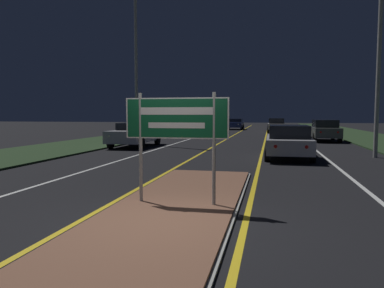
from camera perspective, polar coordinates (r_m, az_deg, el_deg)
The scene contains 19 objects.
ground_plane at distance 6.54m, azimuth -5.17°, elevation -12.29°, with size 160.00×160.00×0.00m, color black.
median_island at distance 7.72m, azimuth -2.33°, elevation -9.33°, with size 2.50×8.83×0.10m.
verge_left at distance 28.41m, azimuth -11.65°, elevation 0.72°, with size 5.00×100.00×0.08m.
centre_line_yellow_left at distance 31.21m, azimuth 5.85°, elevation 1.06°, with size 0.12×70.00×0.01m.
centre_line_yellow_right at distance 31.04m, azimuth 11.16°, elevation 0.98°, with size 0.12×70.00×0.01m.
lane_line_white_left at distance 31.62m, azimuth 0.88°, elevation 1.13°, with size 0.12×70.00×0.01m.
lane_line_white_right at distance 31.12m, azimuth 16.24°, elevation 0.89°, with size 0.12×70.00×0.01m.
edge_line_white_left at distance 32.33m, azimuth -4.35°, elevation 1.19°, with size 0.10×70.00×0.01m.
edge_line_white_right at distance 31.49m, azimuth 21.69°, elevation 0.79°, with size 0.10×70.00×0.01m.
highway_sign at distance 7.49m, azimuth -2.38°, elevation 3.06°, with size 2.11×0.07×2.22m.
streetlight_left_near at distance 24.30m, azimuth -8.55°, elevation 14.74°, with size 0.48×0.48×10.23m.
streetlight_right_near at distance 18.42m, azimuth 26.69°, elevation 14.15°, with size 0.44×0.44×8.51m.
car_receding_0 at distance 16.61m, azimuth 14.47°, elevation 0.44°, with size 1.96×4.57×1.43m.
car_receding_1 at distance 28.00m, azimuth 19.52°, elevation 2.03°, with size 1.85×4.82×1.51m.
car_receding_2 at distance 39.99m, azimuth 12.71°, elevation 2.85°, with size 1.84×4.48×1.48m.
car_receding_3 at distance 47.06m, azimuth 12.77°, elevation 3.02°, with size 1.93×4.32×1.33m.
car_approaching_0 at distance 22.21m, azimuth -8.59°, elevation 1.54°, with size 2.01×4.80×1.39m.
car_approaching_1 at distance 34.21m, azimuth -0.74°, elevation 2.69°, with size 1.93×4.41×1.44m.
car_approaching_2 at distance 46.96m, azimuth 6.58°, elevation 3.09°, with size 2.03×4.28×1.35m.
Camera 1 is at (1.85, -5.98, 1.89)m, focal length 35.00 mm.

